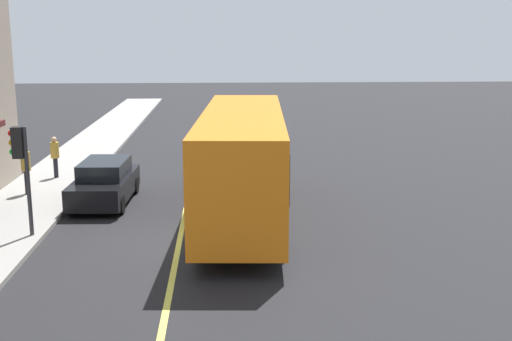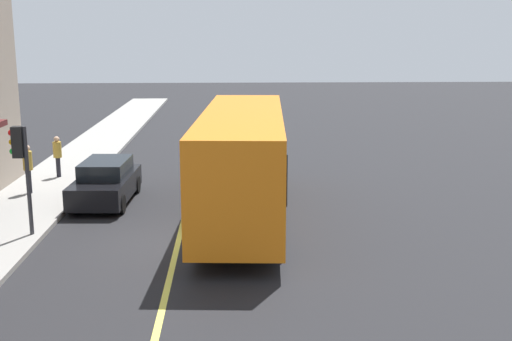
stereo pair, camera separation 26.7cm
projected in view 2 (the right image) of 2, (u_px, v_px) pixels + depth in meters
The scene contains 7 objects.
ground at pixel (178, 244), 18.44m from camera, with size 120.00×120.00×0.00m, color black.
lane_centre_stripe at pixel (178, 244), 18.44m from camera, with size 36.00×0.16×0.01m, color #D8D14C.
bus at pixel (243, 159), 20.58m from camera, with size 11.26×3.17×3.50m.
traffic_light at pixel (21, 155), 18.34m from camera, with size 0.30×0.52×3.20m.
car_black at pixel (106, 182), 22.78m from camera, with size 4.37×2.00×1.52m.
pedestrian_waiting at pixel (28, 164), 23.41m from camera, with size 0.34×0.34×1.81m.
pedestrian_by_curb at pixel (57, 153), 26.08m from camera, with size 0.34×0.34×1.68m.
Camera 2 is at (-17.66, -1.52, 5.97)m, focal length 44.93 mm.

